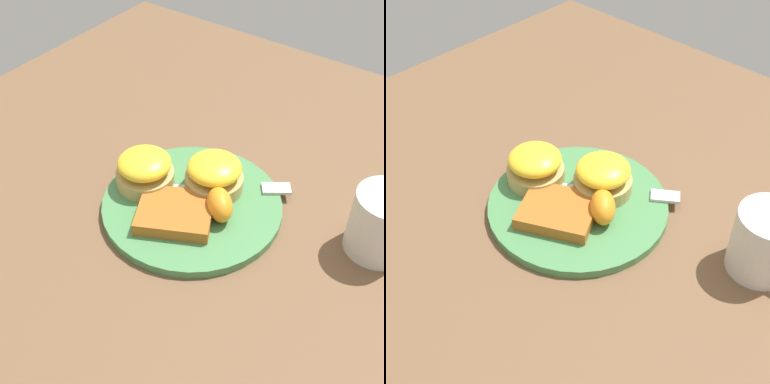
% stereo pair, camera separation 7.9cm
% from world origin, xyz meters
% --- Properties ---
extents(ground_plane, '(1.10, 1.10, 0.00)m').
position_xyz_m(ground_plane, '(0.00, 0.00, 0.00)').
color(ground_plane, brown).
extents(plate, '(0.27, 0.27, 0.01)m').
position_xyz_m(plate, '(0.00, 0.00, 0.01)').
color(plate, '#47844C').
rests_on(plate, ground_plane).
extents(sandwich_benedict_left, '(0.09, 0.09, 0.06)m').
position_xyz_m(sandwich_benedict_left, '(0.01, 0.05, 0.04)').
color(sandwich_benedict_left, tan).
rests_on(sandwich_benedict_left, plate).
extents(sandwich_benedict_right, '(0.09, 0.09, 0.06)m').
position_xyz_m(sandwich_benedict_right, '(-0.08, -0.01, 0.04)').
color(sandwich_benedict_right, tan).
rests_on(sandwich_benedict_right, plate).
extents(hashbrown_patty, '(0.14, 0.13, 0.02)m').
position_xyz_m(hashbrown_patty, '(-0.00, -0.04, 0.02)').
color(hashbrown_patty, '#A85E21').
rests_on(hashbrown_patty, plate).
extents(orange_wedge, '(0.07, 0.07, 0.04)m').
position_xyz_m(orange_wedge, '(0.05, -0.00, 0.04)').
color(orange_wedge, orange).
rests_on(orange_wedge, plate).
extents(fork, '(0.18, 0.14, 0.00)m').
position_xyz_m(fork, '(0.03, 0.06, 0.02)').
color(fork, silver).
rests_on(fork, plate).
extents(cup, '(0.12, 0.09, 0.10)m').
position_xyz_m(cup, '(0.26, 0.09, 0.05)').
color(cup, silver).
rests_on(cup, ground_plane).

